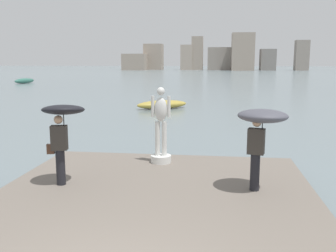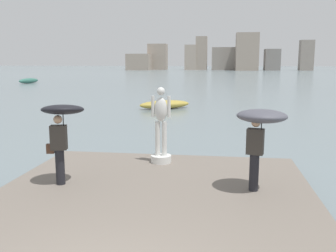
{
  "view_description": "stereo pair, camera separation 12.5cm",
  "coord_description": "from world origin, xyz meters",
  "px_view_note": "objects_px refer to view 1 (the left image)",
  "views": [
    {
      "loc": [
        1.37,
        -4.05,
        3.42
      ],
      "look_at": [
        0.0,
        6.66,
        1.55
      ],
      "focal_mm": 40.42,
      "sensor_mm": 36.0,
      "label": 1
    },
    {
      "loc": [
        1.5,
        -4.04,
        3.42
      ],
      "look_at": [
        0.0,
        6.66,
        1.55
      ],
      "focal_mm": 40.42,
      "sensor_mm": 36.0,
      "label": 2
    }
  ],
  "objects_px": {
    "onlooker_right": "(261,124)",
    "boat_near": "(24,81)",
    "boat_mid": "(162,104)",
    "onlooker_left": "(62,122)",
    "statue_white_figure": "(161,132)"
  },
  "relations": [
    {
      "from": "onlooker_right",
      "to": "boat_near",
      "type": "xyz_separation_m",
      "value": [
        -30.07,
        45.79,
        -1.62
      ]
    },
    {
      "from": "boat_near",
      "to": "boat_mid",
      "type": "relative_size",
      "value": 1.01
    },
    {
      "from": "onlooker_right",
      "to": "boat_mid",
      "type": "height_order",
      "value": "onlooker_right"
    },
    {
      "from": "boat_near",
      "to": "boat_mid",
      "type": "bearing_deg",
      "value": -47.81
    },
    {
      "from": "onlooker_left",
      "to": "boat_near",
      "type": "height_order",
      "value": "onlooker_left"
    },
    {
      "from": "boat_near",
      "to": "onlooker_right",
      "type": "bearing_deg",
      "value": -56.71
    },
    {
      "from": "statue_white_figure",
      "to": "onlooker_right",
      "type": "relative_size",
      "value": 1.16
    },
    {
      "from": "onlooker_left",
      "to": "boat_mid",
      "type": "height_order",
      "value": "onlooker_left"
    },
    {
      "from": "onlooker_right",
      "to": "onlooker_left",
      "type": "bearing_deg",
      "value": -178.21
    },
    {
      "from": "statue_white_figure",
      "to": "onlooker_right",
      "type": "distance_m",
      "value": 3.49
    },
    {
      "from": "onlooker_left",
      "to": "boat_mid",
      "type": "xyz_separation_m",
      "value": [
        -0.18,
        18.17,
        -1.67
      ]
    },
    {
      "from": "onlooker_left",
      "to": "onlooker_right",
      "type": "distance_m",
      "value": 4.72
    },
    {
      "from": "statue_white_figure",
      "to": "onlooker_left",
      "type": "distance_m",
      "value": 3.17
    },
    {
      "from": "onlooker_left",
      "to": "onlooker_right",
      "type": "xyz_separation_m",
      "value": [
        4.72,
        0.15,
        0.03
      ]
    },
    {
      "from": "statue_white_figure",
      "to": "boat_near",
      "type": "relative_size",
      "value": 0.57
    }
  ]
}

